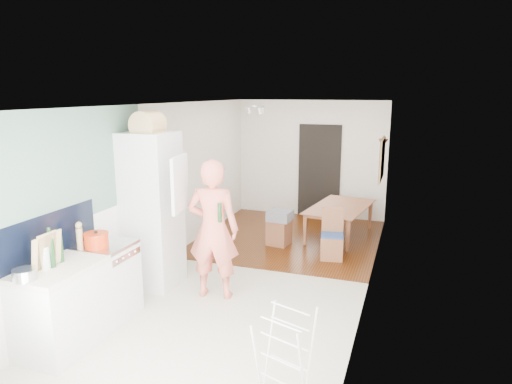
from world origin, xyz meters
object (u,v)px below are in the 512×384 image
Objects in this scene: dining_chair at (332,234)px; drying_rack at (285,356)px; dining_table at (341,224)px; person at (213,217)px; stool at (279,232)px.

dining_chair reaches higher than drying_rack.
dining_table is 4.78m from drying_rack.
person reaches higher than dining_table.
dining_table is at bearing 82.28° from dining_chair.
dining_chair is 3.57m from drying_rack.
stool is at bearing -105.12° from person.
dining_chair is (0.04, -1.21, 0.17)m from dining_table.
person reaches higher than stool.
dining_table is at bearing 40.37° from stool.
stool is at bearing 139.02° from dining_table.
dining_chair is at bearing -132.73° from person.
dining_chair is 1.80× the size of stool.
person reaches higher than drying_rack.
drying_rack is (0.24, -4.78, 0.15)m from dining_table.
person is 2.61× the size of dining_chair.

